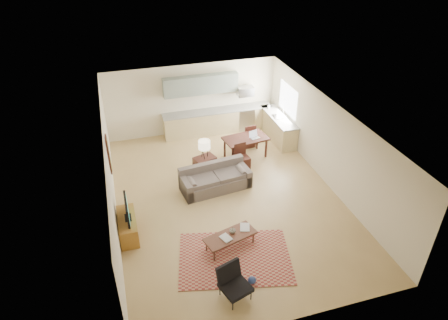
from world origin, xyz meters
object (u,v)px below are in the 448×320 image
object	(u,v)px
armchair	(236,285)
tv_credenza	(128,226)
sofa	(216,178)
dining_table	(245,147)
console_table	(205,168)
coffee_table	(230,241)

from	to	relation	value
armchair	tv_credenza	world-z (taller)	armchair
sofa	dining_table	distance (m)	2.15
armchair	dining_table	world-z (taller)	armchair
console_table	dining_table	world-z (taller)	console_table
armchair	dining_table	size ratio (longest dim) A/B	0.53
sofa	dining_table	bearing A→B (deg)	38.46
coffee_table	dining_table	world-z (taller)	dining_table
armchair	sofa	bearing A→B (deg)	62.76
sofa	armchair	bearing A→B (deg)	-106.60
tv_credenza	dining_table	xyz separation A→B (m)	(4.30, 2.90, 0.10)
tv_credenza	dining_table	distance (m)	5.19
sofa	coffee_table	world-z (taller)	sofa
dining_table	armchair	bearing A→B (deg)	-119.53
console_table	dining_table	size ratio (longest dim) A/B	0.51
tv_credenza	console_table	bearing A→B (deg)	37.75
armchair	tv_credenza	xyz separation A→B (m)	(-2.11, 2.76, -0.12)
sofa	console_table	world-z (taller)	sofa
tv_credenza	dining_table	bearing A→B (deg)	34.01
coffee_table	tv_credenza	distance (m)	2.75
coffee_table	armchair	bearing A→B (deg)	-118.74
coffee_table	armchair	distance (m)	1.59
armchair	dining_table	bearing A→B (deg)	51.05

